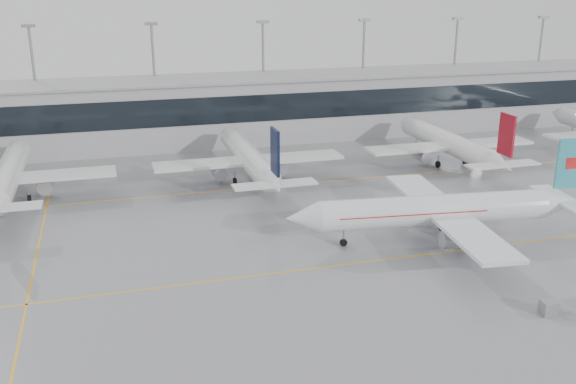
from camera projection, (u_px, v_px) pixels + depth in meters
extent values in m
plane|color=gray|center=(319.00, 268.00, 70.26)|extent=(320.00, 320.00, 0.00)
cube|color=gold|center=(319.00, 268.00, 70.26)|extent=(120.00, 0.25, 0.01)
cube|color=gold|center=(255.00, 188.00, 97.64)|extent=(120.00, 0.25, 0.01)
cube|color=gold|center=(38.00, 246.00, 75.99)|extent=(0.25, 60.00, 0.01)
cube|color=#9B9B9F|center=(216.00, 111.00, 124.98)|extent=(180.00, 15.00, 12.00)
cube|color=black|center=(223.00, 110.00, 117.63)|extent=(180.00, 0.20, 5.00)
cube|color=gray|center=(215.00, 79.00, 123.06)|extent=(182.00, 16.00, 0.40)
cylinder|color=gray|center=(36.00, 88.00, 120.15)|extent=(0.50, 0.50, 22.00)
cube|color=gray|center=(28.00, 26.00, 116.63)|extent=(2.40, 1.00, 0.60)
cylinder|color=gray|center=(155.00, 83.00, 125.99)|extent=(0.50, 0.50, 22.00)
cube|color=gray|center=(151.00, 24.00, 122.47)|extent=(2.40, 1.00, 0.60)
cylinder|color=gray|center=(263.00, 79.00, 131.83)|extent=(0.50, 0.50, 22.00)
cube|color=gray|center=(263.00, 22.00, 128.31)|extent=(2.40, 1.00, 0.60)
cylinder|color=gray|center=(363.00, 74.00, 137.67)|extent=(0.50, 0.50, 22.00)
cube|color=gray|center=(365.00, 20.00, 134.15)|extent=(2.40, 1.00, 0.60)
cylinder|color=gray|center=(454.00, 71.00, 143.51)|extent=(0.50, 0.50, 22.00)
cube|color=gray|center=(458.00, 19.00, 139.99)|extent=(2.40, 1.00, 0.60)
cylinder|color=gray|center=(538.00, 67.00, 149.35)|extent=(0.50, 0.50, 22.00)
cube|color=gray|center=(544.00, 17.00, 145.83)|extent=(2.40, 1.00, 0.60)
cylinder|color=white|center=(433.00, 210.00, 76.67)|extent=(28.22, 6.82, 3.67)
cone|color=white|center=(302.00, 218.00, 74.11)|extent=(4.39, 4.10, 3.67)
cone|color=white|center=(562.00, 202.00, 79.36)|extent=(5.98, 4.28, 3.67)
cube|color=white|center=(445.00, 212.00, 77.03)|extent=(8.41, 30.68, 0.45)
cube|color=white|center=(564.00, 200.00, 79.30)|extent=(4.11, 11.90, 0.25)
cube|color=teal|center=(570.00, 163.00, 77.88)|extent=(3.62, 0.76, 6.26)
cylinder|color=gray|center=(457.00, 239.00, 72.92)|extent=(3.82, 2.50, 2.10)
cylinder|color=gray|center=(425.00, 211.00, 81.92)|extent=(3.82, 2.50, 2.10)
cylinder|color=gray|center=(344.00, 236.00, 75.73)|extent=(0.20, 0.20, 1.60)
cylinder|color=black|center=(343.00, 242.00, 75.98)|extent=(0.93, 0.40, 0.90)
cylinder|color=gray|center=(460.00, 236.00, 75.42)|extent=(0.24, 0.24, 1.60)
cylinder|color=black|center=(460.00, 243.00, 75.67)|extent=(1.14, 0.57, 1.10)
cylinder|color=gray|center=(443.00, 221.00, 80.29)|extent=(0.24, 0.24, 1.60)
cylinder|color=black|center=(442.00, 227.00, 80.54)|extent=(1.14, 0.57, 1.10)
cube|color=#B70F0F|center=(570.00, 163.00, 77.86)|extent=(1.44, 0.61, 1.40)
cube|color=#B70F0F|center=(410.00, 210.00, 76.13)|extent=(18.30, 5.73, 0.12)
cylinder|color=silver|center=(9.00, 173.00, 91.74)|extent=(3.59, 27.36, 3.59)
cone|color=silver|center=(20.00, 148.00, 106.05)|extent=(3.59, 4.00, 3.59)
cube|color=silver|center=(8.00, 179.00, 90.49)|extent=(29.64, 5.00, 0.45)
cylinder|color=gray|center=(45.00, 185.00, 92.69)|extent=(2.10, 3.60, 2.10)
cylinder|color=gray|center=(19.00, 171.00, 102.28)|extent=(0.20, 0.20, 1.56)
cylinder|color=black|center=(19.00, 175.00, 102.52)|extent=(0.30, 0.90, 0.90)
cylinder|color=gray|center=(29.00, 193.00, 90.91)|extent=(0.24, 0.24, 1.56)
cylinder|color=black|center=(29.00, 198.00, 91.15)|extent=(0.45, 1.10, 1.10)
cylinder|color=silver|center=(247.00, 156.00, 101.03)|extent=(3.59, 27.36, 3.59)
cone|color=silver|center=(228.00, 134.00, 115.34)|extent=(3.59, 4.00, 3.59)
cone|color=silver|center=(274.00, 186.00, 85.99)|extent=(3.59, 5.60, 3.59)
cube|color=silver|center=(249.00, 161.00, 99.78)|extent=(29.64, 5.00, 0.45)
cube|color=silver|center=(275.00, 184.00, 85.71)|extent=(11.40, 2.80, 0.25)
cube|color=black|center=(275.00, 152.00, 84.11)|extent=(0.35, 3.60, 6.12)
cylinder|color=gray|center=(219.00, 171.00, 99.43)|extent=(2.10, 3.60, 2.10)
cylinder|color=gray|center=(278.00, 167.00, 101.98)|extent=(2.10, 3.60, 2.10)
cylinder|color=gray|center=(234.00, 155.00, 111.57)|extent=(0.20, 0.20, 1.56)
cylinder|color=black|center=(234.00, 159.00, 111.81)|extent=(0.30, 0.90, 0.90)
cylinder|color=gray|center=(235.00, 176.00, 98.82)|extent=(0.24, 0.24, 1.56)
cylinder|color=black|center=(235.00, 181.00, 99.06)|extent=(0.45, 1.10, 1.10)
cylinder|color=gray|center=(267.00, 174.00, 100.20)|extent=(0.24, 0.24, 1.56)
cylinder|color=black|center=(267.00, 179.00, 100.45)|extent=(0.45, 1.10, 1.10)
cylinder|color=silver|center=(446.00, 141.00, 110.32)|extent=(3.59, 27.36, 3.59)
cone|color=silver|center=(405.00, 123.00, 124.63)|extent=(3.59, 4.00, 3.59)
cone|color=silver|center=(502.00, 166.00, 95.28)|extent=(3.59, 5.60, 3.59)
cube|color=silver|center=(450.00, 145.00, 109.07)|extent=(29.64, 5.00, 0.45)
cube|color=silver|center=(503.00, 165.00, 95.00)|extent=(11.40, 2.80, 0.25)
cube|color=maroon|center=(507.00, 135.00, 93.40)|extent=(0.35, 3.60, 6.12)
cylinder|color=gray|center=(423.00, 155.00, 108.72)|extent=(2.10, 3.60, 2.10)
cylinder|color=gray|center=(472.00, 151.00, 111.27)|extent=(2.10, 3.60, 2.10)
cylinder|color=gray|center=(416.00, 142.00, 120.86)|extent=(0.20, 0.20, 1.56)
cylinder|color=black|center=(416.00, 146.00, 121.11)|extent=(0.30, 0.90, 0.90)
cylinder|color=gray|center=(438.00, 160.00, 108.11)|extent=(0.24, 0.24, 1.56)
cylinder|color=black|center=(438.00, 164.00, 108.36)|extent=(0.45, 1.10, 1.10)
cylinder|color=gray|center=(466.00, 158.00, 109.49)|extent=(0.24, 0.24, 1.56)
cylinder|color=black|center=(465.00, 162.00, 109.74)|extent=(0.45, 1.10, 1.10)
cone|color=silver|center=(558.00, 113.00, 133.92)|extent=(3.59, 4.00, 3.59)
cylinder|color=gray|center=(572.00, 130.00, 130.16)|extent=(0.20, 0.20, 1.56)
cylinder|color=black|center=(572.00, 134.00, 130.40)|extent=(0.30, 0.90, 0.90)
cube|color=gray|center=(548.00, 308.00, 60.22)|extent=(1.48, 1.40, 1.36)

